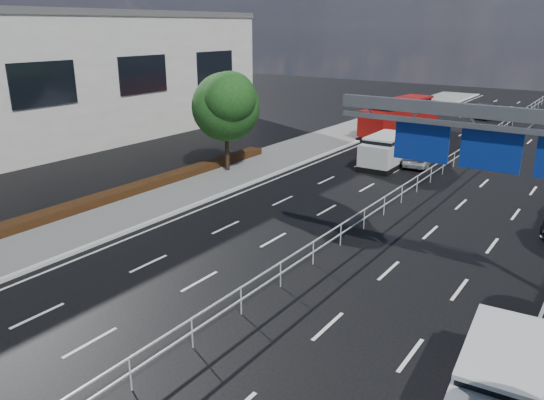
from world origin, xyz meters
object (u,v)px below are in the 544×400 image
Objects in this scene: near_car_silver at (420,155)px; white_minivan at (387,151)px; near_car_dark at (488,110)px; silver_minivan at (502,381)px; overhead_gantry at (514,145)px; red_bus at (400,116)px.

white_minivan is at bearing 35.58° from near_car_silver.
near_car_dark is 48.10m from silver_minivan.
red_bus is (-14.24, 26.74, -3.97)m from overhead_gantry.
near_car_dark is at bearing 87.50° from white_minivan.
red_bus is 11.11m from near_car_silver.
white_minivan is at bearing 95.85° from near_car_dark.
white_minivan is 25.17m from near_car_dark.
white_minivan is 0.48× the size of red_bus.
overhead_gantry is 19.83m from near_car_silver.
overhead_gantry is 2.19× the size of near_car_dark.
red_bus is 2.46× the size of near_car_silver.
overhead_gantry is 2.09× the size of silver_minivan.
overhead_gantry is at bearing 99.13° from silver_minivan.
white_minivan is 1.05× the size of silver_minivan.
near_car_dark is at bearing 78.69° from red_bus.
red_bus is 36.52m from silver_minivan.
near_car_silver is at bearing -54.84° from red_bus.
red_bus is at bearing 80.09° from near_car_dark.
overhead_gantry is at bearing 111.26° from near_car_dark.
white_minivan is (-10.64, 15.37, -4.52)m from overhead_gantry.
overhead_gantry is at bearing -55.84° from red_bus.
white_minivan reaches higher than near_car_dark.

